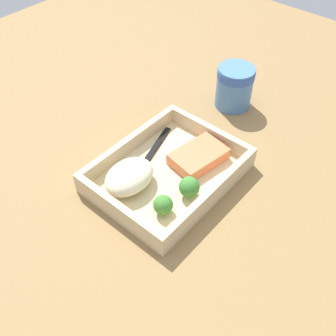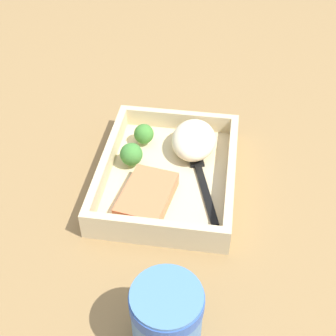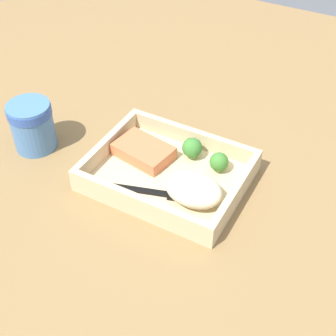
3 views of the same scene
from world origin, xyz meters
TOP-DOWN VIEW (x-y plane):
  - ground_plane at (0.00, 0.00)cm, footprint 160.00×160.00cm
  - takeout_tray at (0.00, 0.00)cm, footprint 26.18×20.40cm
  - tray_rim at (0.00, 0.00)cm, footprint 26.18×20.40cm
  - salmon_fillet at (-6.16, 2.16)cm, footprint 11.01×8.18cm
  - mashed_potatoes at (6.49, -3.24)cm, footprint 9.55×7.10cm
  - broccoli_floret_1 at (7.17, 5.11)cm, footprint 3.31×3.31cm
  - broccoli_floret_2 at (1.54, 6.04)cm, footprint 3.60×3.60cm
  - fork at (-0.82, -5.43)cm, footprint 15.59×6.21cm
  - paper_cup at (-26.17, -3.74)cm, footprint 7.98×7.98cm

SIDE VIEW (x-z plane):
  - ground_plane at x=0.00cm, z-range -2.00..0.00cm
  - takeout_tray at x=0.00cm, z-range 0.00..1.20cm
  - fork at x=-0.82cm, z-range 1.20..1.64cm
  - salmon_fillet at x=-6.16cm, z-range 1.20..3.55cm
  - tray_rim at x=0.00cm, z-range 1.20..4.36cm
  - broccoli_floret_1 at x=7.17cm, z-range 1.31..4.96cm
  - broccoli_floret_2 at x=1.54cm, z-range 1.33..5.35cm
  - mashed_potatoes at x=6.49cm, z-range 1.20..5.71cm
  - paper_cup at x=-26.17cm, z-range 0.54..9.76cm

